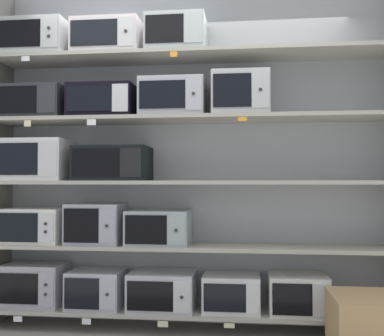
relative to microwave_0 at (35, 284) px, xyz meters
The scene contains 33 objects.
back_panel 1.69m from the microwave_0, 10.21° to the left, with size 3.38×0.04×2.80m, color #9EA3A8.
shelf_0 1.30m from the microwave_0, ahead, with size 3.18×0.42×0.03m, color #ADA899.
microwave_0 is the anchor object (origin of this frame).
microwave_1 0.52m from the microwave_0, ahead, with size 0.43×0.39×0.29m.
microwave_2 1.06m from the microwave_0, ahead, with size 0.51×0.43×0.29m.
microwave_3 1.60m from the microwave_0, ahead, with size 0.44×0.34×0.28m.
microwave_4 2.10m from the microwave_0, ahead, with size 0.44×0.39×0.29m.
price_tag_0 0.31m from the microwave_0, 100.05° to the right, with size 0.07×0.00×0.04m, color white.
price_tag_1 0.59m from the microwave_0, 22.28° to the right, with size 0.07×0.00×0.04m, color white.
price_tag_2 1.14m from the microwave_0, 10.76° to the right, with size 0.08×0.00×0.04m, color beige.
price_tag_3 1.61m from the microwave_0, ahead, with size 0.08×0.00×0.03m, color beige.
shelf_1 1.33m from the microwave_0, ahead, with size 3.18×0.42×0.03m, color #ADA899.
microwave_5 0.48m from the microwave_0, 17.65° to the right, with size 0.49×0.39×0.28m.
microwave_6 0.72m from the microwave_0, ahead, with size 0.43×0.39×0.32m.
microwave_7 1.13m from the microwave_0, ahead, with size 0.49×0.43×0.27m.
shelf_2 1.53m from the microwave_0, ahead, with size 3.18×0.42×0.03m, color #ADA899.
microwave_8 1.01m from the microwave_0, ahead, with size 0.52×0.42×0.34m.
microwave_9 1.17m from the microwave_0, ahead, with size 0.58×0.43×0.27m.
shelf_3 1.85m from the microwave_0, ahead, with size 3.18×0.42×0.03m, color #ADA899.
microwave_10 1.48m from the microwave_0, 29.37° to the right, with size 0.49×0.36×0.27m.
microwave_11 1.58m from the microwave_0, ahead, with size 0.52×0.36×0.27m.
microwave_12 1.88m from the microwave_0, ahead, with size 0.51×0.37×0.30m.
microwave_13 2.26m from the microwave_0, ahead, with size 0.44×0.41×0.33m.
price_tag_4 1.30m from the microwave_0, 83.59° to the right, with size 0.06×0.00×0.05m, color beige.
price_tag_5 1.41m from the microwave_0, 21.18° to the right, with size 0.07×0.00×0.05m, color white.
price_tag_6 2.14m from the microwave_0, ahead, with size 0.07×0.00×0.03m, color orange.
shelf_4 2.24m from the microwave_0, ahead, with size 3.18×0.42×0.03m, color #ADA899.
microwave_14 2.00m from the microwave_0, ahead, with size 0.51×0.43×0.29m.
microwave_15 2.08m from the microwave_0, ahead, with size 0.54×0.37×0.28m.
microwave_16 2.31m from the microwave_0, ahead, with size 0.46×0.42×0.29m.
price_tag_7 1.81m from the microwave_0, 89.88° to the right, with size 0.07×0.00×0.04m, color white.
price_tag_8 2.15m from the microwave_0, 10.06° to the right, with size 0.05×0.00×0.04m, color orange.
shipping_carton 2.58m from the microwave_0, 11.96° to the right, with size 0.52×0.52×0.43m, color tan.
Camera 1 is at (0.42, -3.73, 1.14)m, focal length 44.55 mm.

